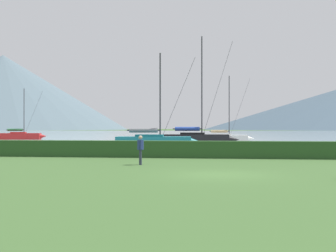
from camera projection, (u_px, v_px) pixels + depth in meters
ground_plane at (220, 175)px, 19.94m from camera, size 1000.00×1000.00×0.00m
harbor_water at (227, 133)px, 155.74m from camera, size 320.00×246.00×0.00m
hedge_line at (223, 150)px, 30.84m from camera, size 80.00×1.20×1.16m
sailboat_slip_1 at (155, 141)px, 45.04m from camera, size 8.74×3.25×9.56m
sailboat_slip_2 at (197, 138)px, 54.60m from camera, size 9.17×2.97×13.17m
sailboat_slip_3 at (21, 136)px, 79.15m from camera, size 8.02×3.87×8.93m
sailboat_slip_5 at (226, 138)px, 64.63m from camera, size 7.33×2.48×9.52m
person_standing_walker at (140, 148)px, 25.20m from camera, size 0.36×0.55×1.65m
distant_hill_central_peak at (3, 92)px, 398.32m from camera, size 220.79×220.79×66.21m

